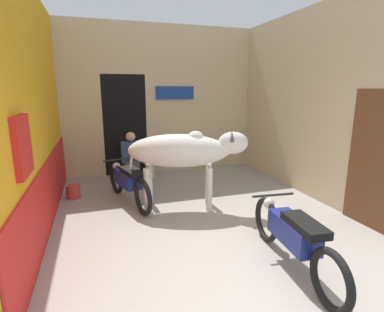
# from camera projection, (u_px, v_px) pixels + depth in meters

# --- Properties ---
(ground_plane) EXTENTS (30.00, 30.00, 0.00)m
(ground_plane) POSITION_uv_depth(u_px,v_px,m) (268.00, 295.00, 3.11)
(ground_plane) COLOR #9E9389
(wall_left_shopfront) EXTENTS (0.25, 5.06, 3.61)m
(wall_left_shopfront) POSITION_uv_depth(u_px,v_px,m) (33.00, 114.00, 4.33)
(wall_left_shopfront) COLOR orange
(wall_left_shopfront) RESTS_ON ground_plane
(wall_back_with_doorway) EXTENTS (4.73, 0.93, 3.61)m
(wall_back_with_doorway) POSITION_uv_depth(u_px,v_px,m) (147.00, 109.00, 7.60)
(wall_back_with_doorway) COLOR #C6B289
(wall_back_with_doorway) RESTS_ON ground_plane
(wall_right_with_door) EXTENTS (0.22, 5.06, 3.61)m
(wall_right_with_door) POSITION_uv_depth(u_px,v_px,m) (315.00, 105.00, 5.75)
(wall_right_with_door) COLOR #C6B289
(wall_right_with_door) RESTS_ON ground_plane
(cow) EXTENTS (2.14, 1.11, 1.43)m
(cow) POSITION_uv_depth(u_px,v_px,m) (185.00, 151.00, 5.23)
(cow) COLOR silver
(cow) RESTS_ON ground_plane
(motorcycle_near) EXTENTS (0.58, 2.01, 0.74)m
(motorcycle_near) POSITION_uv_depth(u_px,v_px,m) (293.00, 235.00, 3.50)
(motorcycle_near) COLOR black
(motorcycle_near) RESTS_ON ground_plane
(motorcycle_far) EXTENTS (0.72, 1.89, 0.75)m
(motorcycle_far) POSITION_uv_depth(u_px,v_px,m) (128.00, 181.00, 5.54)
(motorcycle_far) COLOR black
(motorcycle_far) RESTS_ON ground_plane
(shopkeeper_seated) EXTENTS (0.44, 0.34, 1.15)m
(shopkeeper_seated) POSITION_uv_depth(u_px,v_px,m) (132.00, 156.00, 6.78)
(shopkeeper_seated) COLOR brown
(shopkeeper_seated) RESTS_ON ground_plane
(plastic_stool) EXTENTS (0.32, 0.32, 0.39)m
(plastic_stool) POSITION_uv_depth(u_px,v_px,m) (150.00, 169.00, 7.20)
(plastic_stool) COLOR beige
(plastic_stool) RESTS_ON ground_plane
(bucket) EXTENTS (0.26, 0.26, 0.26)m
(bucket) POSITION_uv_depth(u_px,v_px,m) (73.00, 192.00, 5.85)
(bucket) COLOR #C63D33
(bucket) RESTS_ON ground_plane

